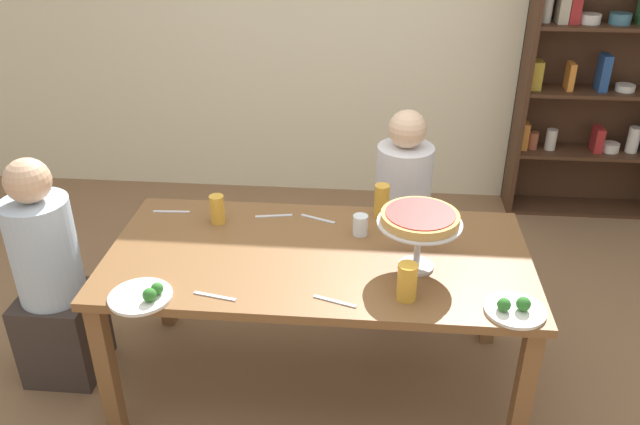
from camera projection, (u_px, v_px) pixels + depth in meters
The scene contains 18 objects.
ground_plane at pixel (318, 381), 3.18m from camera, with size 12.00×12.00×0.00m, color #846042.
rear_partition at pixel (347, 4), 4.44m from camera, with size 8.00×0.12×2.80m, color beige.
dining_table at pixel (318, 269), 2.87m from camera, with size 1.85×0.91×0.74m.
bookshelf at pixel (610, 56), 4.27m from camera, with size 1.10×0.30×2.21m.
diner_head_west at pixel (53, 288), 3.03m from camera, with size 0.34×0.34×1.15m.
diner_far_right at pixel (401, 224), 3.57m from camera, with size 0.34×0.34×1.15m.
deep_dish_pizza_stand at pixel (420, 222), 2.63m from camera, with size 0.35×0.35×0.26m.
salad_plate_near_diner at pixel (514, 308), 2.45m from camera, with size 0.23×0.23×0.07m.
salad_plate_far_diner at pixel (143, 295), 2.52m from camera, with size 0.25×0.25×0.07m.
beer_glass_amber_tall at pixel (217, 209), 3.04m from camera, with size 0.07×0.07×0.14m, color gold.
beer_glass_amber_short at pixel (382, 201), 3.09m from camera, with size 0.07×0.07×0.17m, color gold.
beer_glass_amber_spare at pixel (407, 282), 2.50m from camera, with size 0.08×0.08×0.16m, color gold.
water_glass_clear_near at pixel (360, 225), 2.95m from camera, with size 0.07×0.07×0.10m, color white.
cutlery_fork_near at pixel (274, 216), 3.12m from camera, with size 0.18×0.02×0.01m, color silver.
cutlery_knife_near at pixel (335, 301), 2.51m from camera, with size 0.18×0.02×0.01m, color silver.
cutlery_fork_far at pixel (318, 219), 3.10m from camera, with size 0.18×0.02×0.01m, color silver.
cutlery_knife_far at pixel (215, 296), 2.54m from camera, with size 0.18×0.02×0.01m, color silver.
cutlery_spare_fork at pixel (171, 212), 3.16m from camera, with size 0.18×0.02×0.01m, color silver.
Camera 1 is at (0.22, -2.39, 2.24)m, focal length 36.18 mm.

